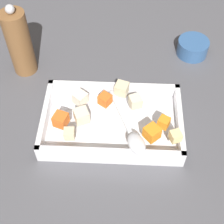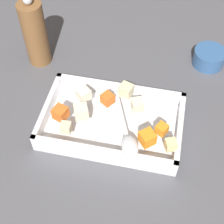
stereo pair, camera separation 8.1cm
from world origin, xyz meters
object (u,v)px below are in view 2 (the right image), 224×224
at_px(baking_dish, 112,123).
at_px(serving_spoon, 129,142).
at_px(pepper_mill, 35,34).
at_px(small_prep_bowl, 209,57).

bearing_deg(baking_dish, serving_spoon, -54.10).
bearing_deg(serving_spoon, baking_dish, 13.74).
bearing_deg(serving_spoon, pepper_mill, 27.02).
bearing_deg(small_prep_bowl, serving_spoon, -115.96).
bearing_deg(serving_spoon, small_prep_bowl, -48.13).
distance_m(pepper_mill, small_prep_bowl, 0.50).
bearing_deg(small_prep_bowl, baking_dish, -128.83).
distance_m(baking_dish, small_prep_bowl, 0.36).
relative_size(serving_spoon, pepper_mill, 0.90).
distance_m(serving_spoon, pepper_mill, 0.41).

